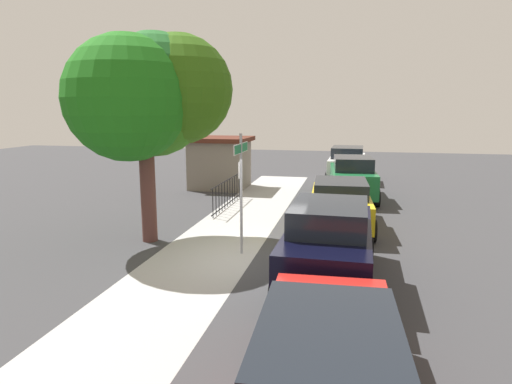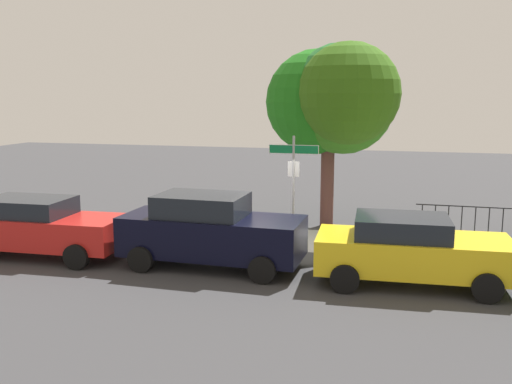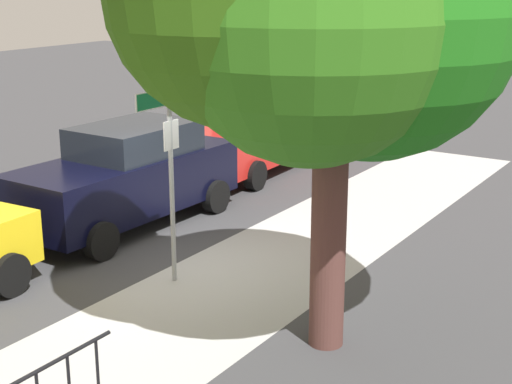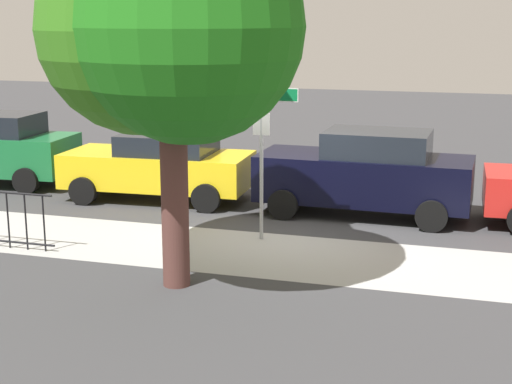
{
  "view_description": "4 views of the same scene",
  "coord_description": "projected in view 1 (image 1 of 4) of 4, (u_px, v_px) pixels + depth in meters",
  "views": [
    {
      "loc": [
        -10.62,
        -2.35,
        3.77
      ],
      "look_at": [
        0.29,
        -0.01,
        1.68
      ],
      "focal_mm": 31.48,
      "sensor_mm": 36.0,
      "label": 1
    },
    {
      "loc": [
        3.29,
        -14.85,
        4.24
      ],
      "look_at": [
        -0.54,
        -0.18,
        1.64
      ],
      "focal_mm": 39.64,
      "sensor_mm": 36.0,
      "label": 2
    },
    {
      "loc": [
        8.72,
        7.24,
        4.46
      ],
      "look_at": [
        -0.66,
        1.19,
        1.25
      ],
      "focal_mm": 53.77,
      "sensor_mm": 36.0,
      "label": 3
    },
    {
      "loc": [
        -3.57,
        14.02,
        4.2
      ],
      "look_at": [
        0.23,
        1.26,
        1.12
      ],
      "focal_mm": 53.87,
      "sensor_mm": 36.0,
      "label": 4
    }
  ],
  "objects": [
    {
      "name": "sidewalk_strip",
      "position": [
        226.0,
        235.0,
        13.58
      ],
      "size": [
        24.0,
        2.6,
        0.0
      ],
      "primitive_type": "cube",
      "color": "#A7A6A4",
      "rests_on": "ground_plane"
    },
    {
      "name": "car_red",
      "position": [
        328.0,
        379.0,
        4.97
      ],
      "size": [
        4.72,
        2.06,
        1.57
      ],
      "rotation": [
        0.0,
        0.0,
        0.04
      ],
      "color": "red",
      "rests_on": "ground_plane"
    },
    {
      "name": "ground_plane",
      "position": [
        253.0,
        259.0,
        11.39
      ],
      "size": [
        60.0,
        60.0,
        0.0
      ],
      "primitive_type": "plane",
      "color": "#38383A"
    },
    {
      "name": "car_yellow",
      "position": [
        340.0,
        203.0,
        14.23
      ],
      "size": [
        4.36,
        2.19,
        1.56
      ],
      "rotation": [
        0.0,
        0.0,
        0.05
      ],
      "color": "yellow",
      "rests_on": "ground_plane"
    },
    {
      "name": "car_black",
      "position": [
        329.0,
        243.0,
        9.61
      ],
      "size": [
        4.53,
        2.03,
        1.84
      ],
      "rotation": [
        0.0,
        0.0,
        -0.02
      ],
      "color": "black",
      "rests_on": "ground_plane"
    },
    {
      "name": "car_green",
      "position": [
        352.0,
        178.0,
        18.75
      ],
      "size": [
        4.45,
        2.19,
        1.81
      ],
      "rotation": [
        0.0,
        0.0,
        0.07
      ],
      "color": "#196935",
      "rests_on": "ground_plane"
    },
    {
      "name": "car_white",
      "position": [
        347.0,
        164.0,
        23.42
      ],
      "size": [
        4.64,
        2.08,
        1.82
      ],
      "rotation": [
        0.0,
        0.0,
        -0.03
      ],
      "color": "white",
      "rests_on": "ground_plane"
    },
    {
      "name": "iron_fence",
      "position": [
        227.0,
        193.0,
        17.32
      ],
      "size": [
        4.1,
        0.04,
        1.07
      ],
      "color": "black",
      "rests_on": "ground_plane"
    },
    {
      "name": "utility_shed",
      "position": [
        220.0,
        162.0,
        21.4
      ],
      "size": [
        2.7,
        2.89,
        2.43
      ],
      "color": "slate",
      "rests_on": "ground_plane"
    },
    {
      "name": "street_sign",
      "position": [
        241.0,
        172.0,
        11.44
      ],
      "size": [
        1.39,
        0.07,
        3.15
      ],
      "color": "#9EA0A5",
      "rests_on": "ground_plane"
    },
    {
      "name": "shade_tree",
      "position": [
        152.0,
        95.0,
        12.41
      ],
      "size": [
        4.32,
        4.26,
        5.86
      ],
      "color": "#52312C",
      "rests_on": "ground_plane"
    }
  ]
}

